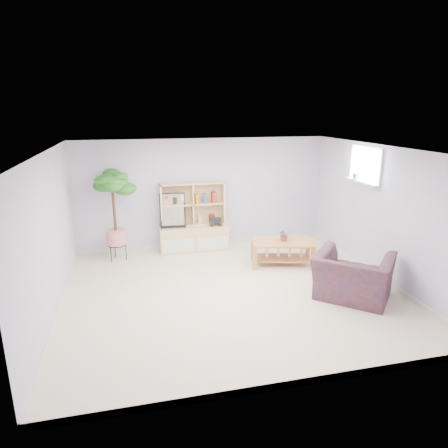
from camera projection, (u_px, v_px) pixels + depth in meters
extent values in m
cube|color=beige|center=(231.00, 292.00, 6.78)|extent=(5.50, 5.00, 0.01)
cube|color=silver|center=(232.00, 149.00, 6.11)|extent=(5.50, 5.00, 0.01)
cube|color=silver|center=(203.00, 194.00, 8.78)|extent=(5.50, 0.01, 2.40)
cube|color=silver|center=(292.00, 290.00, 4.11)|extent=(5.50, 0.01, 2.40)
cube|color=silver|center=(50.00, 237.00, 5.83)|extent=(0.01, 5.00, 2.40)
cube|color=silver|center=(382.00, 214.00, 7.06)|extent=(0.01, 5.00, 2.40)
cube|color=silver|center=(361.00, 182.00, 7.47)|extent=(0.14, 1.00, 0.04)
imported|color=#1D6427|center=(284.00, 235.00, 7.83)|extent=(0.25, 0.22, 0.26)
imported|color=#13214B|center=(353.00, 273.00, 6.46)|extent=(1.56, 1.55, 0.87)
imported|color=#135610|center=(356.00, 173.00, 7.63)|extent=(0.14, 0.12, 0.24)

